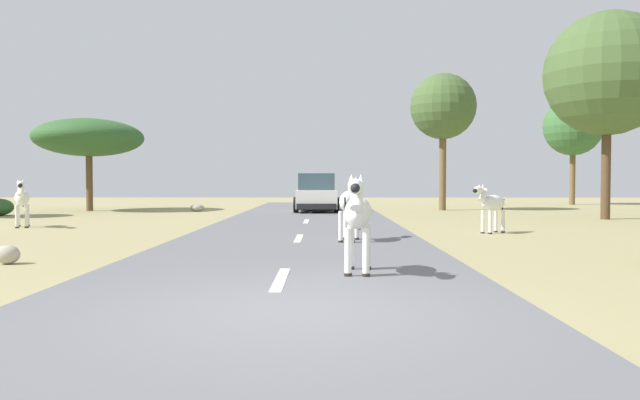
% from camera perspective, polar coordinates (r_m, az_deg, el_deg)
% --- Properties ---
extents(ground_plane, '(90.00, 90.00, 0.00)m').
position_cam_1_polar(ground_plane, '(6.56, -2.84, -10.96)').
color(ground_plane, '#998E60').
extents(road, '(6.00, 64.00, 0.05)m').
position_cam_1_polar(road, '(6.57, -5.12, -10.71)').
color(road, slate).
rests_on(road, ground_plane).
extents(lane_markings, '(0.16, 56.00, 0.01)m').
position_cam_1_polar(lane_markings, '(5.60, -6.14, -12.65)').
color(lane_markings, silver).
rests_on(lane_markings, road).
extents(zebra_0, '(0.52, 1.60, 1.50)m').
position_cam_1_polar(zebra_0, '(8.94, 3.67, -1.40)').
color(zebra_0, silver).
rests_on(zebra_0, road).
extents(zebra_1, '(0.89, 1.51, 1.51)m').
position_cam_1_polar(zebra_1, '(20.61, -26.77, 0.13)').
color(zebra_1, silver).
rests_on(zebra_1, ground_plane).
extents(zebra_2, '(1.22, 1.09, 1.37)m').
position_cam_1_polar(zebra_2, '(17.04, 16.18, -0.35)').
color(zebra_2, silver).
rests_on(zebra_2, ground_plane).
extents(zebra_3, '(0.62, 1.59, 1.51)m').
position_cam_1_polar(zebra_3, '(13.87, 2.86, -0.21)').
color(zebra_3, silver).
rests_on(zebra_3, road).
extents(car_0, '(2.08, 4.37, 1.74)m').
position_cam_1_polar(car_0, '(27.44, -0.36, 0.60)').
color(car_0, white).
rests_on(car_0, road).
extents(tree_0, '(3.23, 3.23, 6.73)m').
position_cam_1_polar(tree_0, '(30.04, 11.76, 8.74)').
color(tree_0, brown).
rests_on(tree_0, ground_plane).
extents(tree_2, '(5.16, 5.16, 4.44)m').
position_cam_1_polar(tree_2, '(30.77, -21.37, 5.60)').
color(tree_2, brown).
rests_on(tree_2, ground_plane).
extents(tree_3, '(3.51, 3.51, 6.50)m').
position_cam_1_polar(tree_3, '(39.25, 23.19, 6.49)').
color(tree_3, brown).
rests_on(tree_3, ground_plane).
extents(tree_7, '(4.62, 4.62, 7.77)m').
position_cam_1_polar(tree_7, '(25.09, 25.94, 10.84)').
color(tree_7, '#4C3823').
rests_on(tree_7, ground_plane).
extents(rock_0, '(0.65, 0.57, 0.35)m').
position_cam_1_polar(rock_0, '(28.51, -11.73, -0.74)').
color(rock_0, gray).
rests_on(rock_0, ground_plane).
extents(rock_1, '(0.42, 0.31, 0.33)m').
position_cam_1_polar(rock_1, '(11.71, -27.86, -4.67)').
color(rock_1, '#A89E8C').
rests_on(rock_1, ground_plane).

